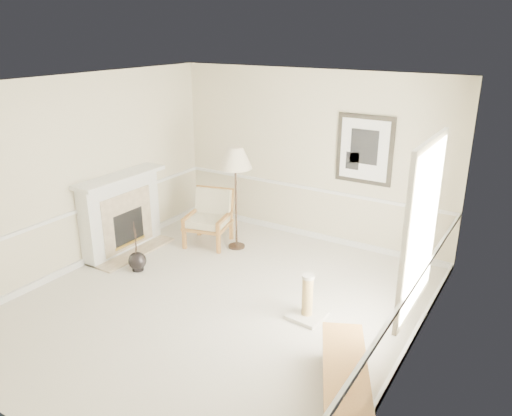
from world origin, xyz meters
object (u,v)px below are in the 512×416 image
(floor_vase, at_px, (137,261))
(bench, at_px, (345,376))
(floor_lamp, at_px, (235,161))
(scratching_post, at_px, (307,304))
(armchair, at_px, (210,215))

(floor_vase, distance_m, bench, 3.90)
(floor_lamp, bearing_deg, scratching_post, -34.11)
(bench, xyz_separation_m, scratching_post, (-0.97, 1.15, -0.08))
(armchair, distance_m, floor_lamp, 1.14)
(bench, bearing_deg, scratching_post, 130.31)
(floor_vase, bearing_deg, floor_lamp, 61.60)
(floor_lamp, distance_m, scratching_post, 2.73)
(bench, bearing_deg, floor_vase, 165.39)
(scratching_post, bearing_deg, floor_vase, -176.63)
(armchair, xyz_separation_m, scratching_post, (2.50, -1.31, -0.31))
(floor_vase, relative_size, bench, 0.54)
(floor_lamp, xyz_separation_m, bench, (2.96, -2.49, -1.23))
(scratching_post, bearing_deg, bench, -49.69)
(armchair, xyz_separation_m, floor_lamp, (0.52, 0.03, 1.01))
(bench, bearing_deg, armchair, 144.72)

